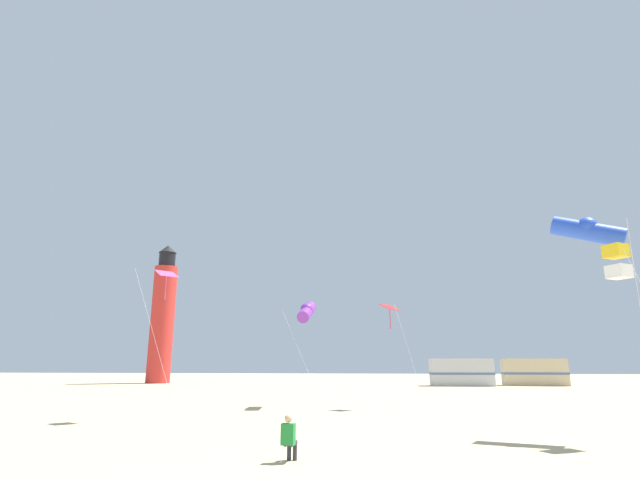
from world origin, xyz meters
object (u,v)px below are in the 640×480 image
kite_flyer_standing (289,437)px  kite_tube_violet (307,311)px  lighthouse_distant (163,316)px  kite_tube_blue (588,230)px  kite_diamond_scarlet (391,310)px  rv_van_tan (534,372)px  rv_van_silver (461,372)px  kite_diamond_rainbow (166,278)px  kite_box_gold (617,262)px

kite_flyer_standing → kite_tube_violet: bearing=-75.5°
lighthouse_distant → kite_tube_blue: bearing=-49.7°
kite_tube_violet → lighthouse_distant: (-21.53, 28.92, 2.48)m
kite_tube_blue → kite_diamond_scarlet: bearing=125.1°
kite_tube_violet → rv_van_tan: kite_tube_violet is taller
kite_tube_blue → lighthouse_distant: size_ratio=0.47×
kite_diamond_scarlet → kite_tube_violet: bearing=173.0°
kite_tube_violet → kite_flyer_standing: bearing=-84.3°
rv_van_silver → rv_van_tan: same height
kite_diamond_rainbow → kite_flyer_standing: bearing=-48.6°
rv_van_silver → rv_van_tan: size_ratio=0.98×
kite_flyer_standing → rv_van_silver: (11.64, 40.88, 0.78)m
kite_tube_blue → kite_tube_violet: kite_tube_blue is taller
rv_van_tan → kite_flyer_standing: bearing=-110.2°
kite_diamond_scarlet → rv_van_silver: (8.30, 26.22, -3.90)m
kite_tube_violet → kite_diamond_rainbow: kite_diamond_rainbow is taller
kite_diamond_scarlet → lighthouse_distant: bearing=131.8°
lighthouse_distant → rv_van_silver: (34.70, -3.30, -6.45)m
kite_flyer_standing → kite_diamond_scarlet: size_ratio=0.20×
kite_tube_violet → rv_van_silver: 29.08m
kite_flyer_standing → kite_tube_blue: (10.19, 4.92, 6.54)m
rv_van_silver → kite_flyer_standing: bearing=-105.7°
kite_tube_blue → rv_van_tan: size_ratio=1.19×
kite_tube_blue → kite_diamond_rainbow: kite_tube_blue is taller
kite_flyer_standing → rv_van_tan: bearing=-106.0°
kite_flyer_standing → kite_box_gold: kite_box_gold is taller
kite_tube_violet → rv_van_silver: kite_tube_violet is taller
kite_tube_blue → kite_flyer_standing: bearing=-154.2°
kite_box_gold → rv_van_tan: 40.09m
kite_tube_violet → kite_box_gold: bearing=-44.1°
lighthouse_distant → kite_diamond_rainbow: bearing=-66.2°
lighthouse_distant → kite_diamond_scarlet: bearing=-48.2°
kite_diamond_scarlet → kite_diamond_rainbow: (-10.54, -6.48, 0.93)m
rv_van_tan → rv_van_silver: bearing=-164.2°
kite_tube_violet → kite_diamond_rainbow: 9.11m
kite_tube_violet → lighthouse_distant: size_ratio=0.36×
kite_flyer_standing → kite_tube_violet: size_ratio=0.19×
lighthouse_distant → kite_flyer_standing: bearing=-62.4°
kite_flyer_standing → kite_diamond_scarlet: bearing=-94.0°
kite_tube_blue → kite_diamond_rainbow: bearing=169.4°
kite_flyer_standing → kite_tube_blue: bearing=-145.5°
kite_diamond_scarlet → kite_diamond_rainbow: size_ratio=0.85×
kite_flyer_standing → rv_van_tan: (19.55, 42.45, 0.78)m
kite_tube_violet → kite_diamond_rainbow: size_ratio=0.91×
kite_tube_blue → lighthouse_distant: 51.45m
kite_tube_blue → kite_tube_violet: 15.73m
kite_diamond_rainbow → rv_van_tan: (26.76, 34.27, -4.83)m
kite_tube_violet → kite_diamond_rainbow: (-5.67, -7.08, 0.87)m
kite_flyer_standing → kite_tube_blue: kite_tube_blue is taller
kite_diamond_rainbow → kite_box_gold: (17.63, -4.53, -0.50)m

